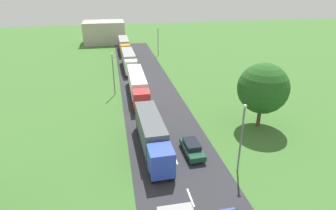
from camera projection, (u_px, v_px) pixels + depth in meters
road at (187, 189)px, 26.96m from camera, size 10.00×140.00×0.06m
truck_second at (152, 134)px, 32.36m from camera, size 2.78×12.40×3.72m
truck_third at (138, 84)px, 47.94m from camera, size 2.61×14.87×3.64m
truck_fourth at (129, 60)px, 62.82m from camera, size 2.64×12.65×3.71m
truck_fifth at (124, 45)px, 78.13m from camera, size 2.56×13.40×3.56m
car_third at (192, 148)px, 32.07m from camera, size 1.92×4.60×1.47m
lamppost_second at (242, 135)px, 27.87m from camera, size 0.36×0.36×7.59m
lamppost_third at (113, 72)px, 47.79m from camera, size 0.36×0.36×7.39m
lamppost_fourth at (158, 40)px, 73.92m from camera, size 0.36×0.36×7.31m
tree_oak at (263, 88)px, 36.55m from camera, size 6.62×6.62×8.80m
distant_building at (104, 32)px, 89.63m from camera, size 12.60×9.78×6.72m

